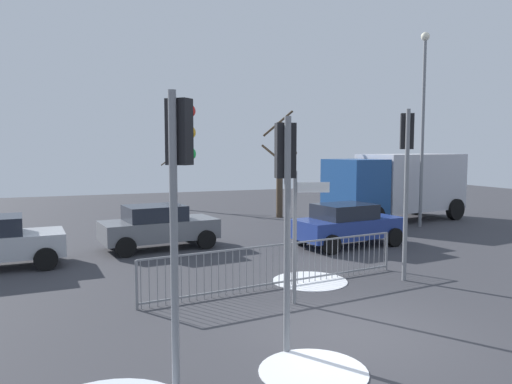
{
  "coord_description": "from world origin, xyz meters",
  "views": [
    {
      "loc": [
        -4.82,
        -7.58,
        3.37
      ],
      "look_at": [
        -0.71,
        3.04,
        2.37
      ],
      "focal_mm": 34.8,
      "sensor_mm": 36.0,
      "label": 1
    }
  ],
  "objects": [
    {
      "name": "direction_sign_post",
      "position": [
        -0.18,
        1.93,
        1.63
      ],
      "size": [
        0.76,
        0.28,
        2.89
      ],
      "rotation": [
        0.0,
        0.0,
        -0.31
      ],
      "color": "slate",
      "rests_on": "ground"
    },
    {
      "name": "snow_patch_island",
      "position": [
        -1.4,
        -1.15,
        0.01
      ],
      "size": [
        1.67,
        1.67,
        0.01
      ],
      "primitive_type": "cylinder",
      "color": "white",
      "rests_on": "ground"
    },
    {
      "name": "street_lamp",
      "position": [
        9.44,
        9.64,
        4.9
      ],
      "size": [
        0.36,
        0.36,
        8.22
      ],
      "color": "slate",
      "rests_on": "ground"
    },
    {
      "name": "traffic_light_foreground_right",
      "position": [
        -1.44,
        -0.18,
        2.85
      ],
      "size": [
        0.36,
        0.56,
        3.88
      ],
      "rotation": [
        0.0,
        0.0,
        6.09
      ],
      "color": "slate",
      "rests_on": "ground"
    },
    {
      "name": "pedestrian_guard_railing",
      "position": [
        -0.03,
        3.23,
        0.55
      ],
      "size": [
        6.99,
        1.03,
        1.07
      ],
      "rotation": [
        0.0,
        0.0,
        0.14
      ],
      "color": "slate",
      "rests_on": "ground"
    },
    {
      "name": "car_grey_trailing",
      "position": [
        -1.94,
        9.0,
        0.77
      ],
      "size": [
        3.99,
        2.35,
        1.47
      ],
      "rotation": [
        0.0,
        0.0,
        0.13
      ],
      "color": "slate",
      "rests_on": "ground"
    },
    {
      "name": "ground_plane",
      "position": [
        0.0,
        0.0,
        0.0
      ],
      "size": [
        60.0,
        60.0,
        0.0
      ],
      "primitive_type": "plane",
      "color": "#38383D"
    },
    {
      "name": "traffic_light_foreground_left",
      "position": [
        3.28,
        2.78,
        3.19
      ],
      "size": [
        0.42,
        0.51,
        4.35
      ],
      "rotation": [
        0.0,
        0.0,
        5.74
      ],
      "color": "slate",
      "rests_on": "ground"
    },
    {
      "name": "bare_tree_left",
      "position": [
        4.95,
        14.48,
        2.49
      ],
      "size": [
        1.82,
        1.91,
        5.26
      ],
      "color": "#473828",
      "rests_on": "ground"
    },
    {
      "name": "traffic_light_rear_left",
      "position": [
        -3.36,
        -0.88,
        3.04
      ],
      "size": [
        0.47,
        0.47,
        4.14
      ],
      "rotation": [
        0.0,
        0.0,
        5.5
      ],
      "color": "slate",
      "rests_on": "ground"
    },
    {
      "name": "car_blue_mid",
      "position": [
        4.22,
        7.09,
        0.77
      ],
      "size": [
        4.0,
        2.36,
        1.47
      ],
      "rotation": [
        0.0,
        0.0,
        0.14
      ],
      "color": "navy",
      "rests_on": "ground"
    },
    {
      "name": "snow_patch_kerb",
      "position": [
        0.92,
        3.45,
        0.01
      ],
      "size": [
        1.9,
        1.9,
        0.01
      ],
      "primitive_type": "cylinder",
      "color": "white",
      "rests_on": "ground"
    },
    {
      "name": "bare_tree_centre",
      "position": [
        0.93,
        19.73,
        2.16
      ],
      "size": [
        1.4,
        1.04,
        4.12
      ],
      "color": "#473828",
      "rests_on": "ground"
    },
    {
      "name": "delivery_truck",
      "position": [
        9.55,
        11.4,
        1.74
      ],
      "size": [
        7.36,
        3.79,
        3.1
      ],
      "rotation": [
        0.0,
        0.0,
        3.32
      ],
      "color": "silver",
      "rests_on": "ground"
    }
  ]
}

